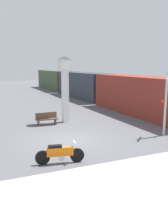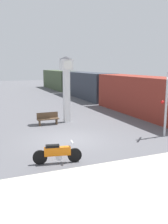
# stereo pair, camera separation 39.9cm
# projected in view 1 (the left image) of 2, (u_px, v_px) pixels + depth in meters

# --- Properties ---
(ground_plane) EXTENTS (120.00, 120.00, 0.00)m
(ground_plane) POSITION_uv_depth(u_px,v_px,m) (69.00, 140.00, 14.86)
(ground_plane) COLOR #56565B
(sidewalk_strip) EXTENTS (36.00, 6.00, 0.10)m
(sidewalk_strip) POSITION_uv_depth(u_px,v_px,m) (144.00, 197.00, 8.32)
(sidewalk_strip) COLOR #BCB7A8
(sidewalk_strip) RESTS_ON ground_plane
(motorcycle) EXTENTS (2.19, 0.65, 0.98)m
(motorcycle) POSITION_uv_depth(u_px,v_px,m) (60.00, 153.00, 11.20)
(motorcycle) COLOR black
(motorcycle) RESTS_ON ground_plane
(clock_tower) EXTENTS (1.02, 1.02, 5.02)m
(clock_tower) POSITION_uv_depth(u_px,v_px,m) (65.00, 80.00, 18.85)
(clock_tower) COLOR white
(clock_tower) RESTS_ON ground_plane
(freight_train) EXTENTS (2.80, 39.10, 3.40)m
(freight_train) POSITION_uv_depth(u_px,v_px,m) (83.00, 85.00, 34.14)
(freight_train) COLOR maroon
(freight_train) RESTS_ON ground_plane
(railroad_crossing_signal) EXTENTS (0.90, 0.82, 3.96)m
(railroad_crossing_signal) POSITION_uv_depth(u_px,v_px,m) (166.00, 102.00, 15.37)
(railroad_crossing_signal) COLOR #B7B7BC
(railroad_crossing_signal) RESTS_ON ground_plane
(bench) EXTENTS (1.60, 0.44, 0.92)m
(bench) POSITION_uv_depth(u_px,v_px,m) (47.00, 119.00, 18.41)
(bench) COLOR brown
(bench) RESTS_ON ground_plane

